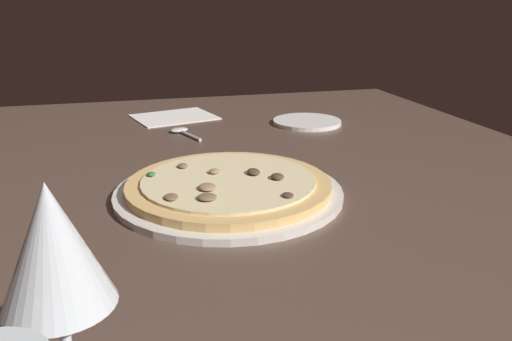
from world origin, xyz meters
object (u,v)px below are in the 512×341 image
object	(u,v)px
wine_glass_far	(54,253)
paper_menu	(174,117)
spoon	(182,131)
pizza_main	(229,188)
side_plate	(307,122)

from	to	relation	value
wine_glass_far	paper_menu	world-z (taller)	wine_glass_far
paper_menu	spoon	size ratio (longest dim) A/B	1.67
pizza_main	paper_menu	size ratio (longest dim) A/B	1.83
wine_glass_far	side_plate	bearing A→B (deg)	148.57
side_plate	spoon	bearing A→B (deg)	-86.96
wine_glass_far	side_plate	world-z (taller)	wine_glass_far
paper_menu	spoon	world-z (taller)	spoon
pizza_main	wine_glass_far	xyz separation A→B (cm)	(36.00, -19.41, 10.28)
wine_glass_far	side_plate	distance (cm)	88.92
wine_glass_far	pizza_main	bearing A→B (deg)	151.67
paper_menu	spoon	bearing A→B (deg)	-15.07
spoon	paper_menu	bearing A→B (deg)	179.76
side_plate	spoon	world-z (taller)	spoon
paper_menu	wine_glass_far	bearing A→B (deg)	-25.80
pizza_main	spoon	bearing A→B (deg)	-176.74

